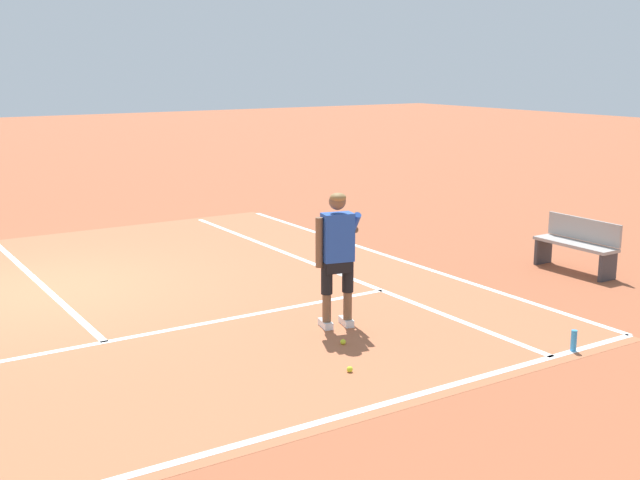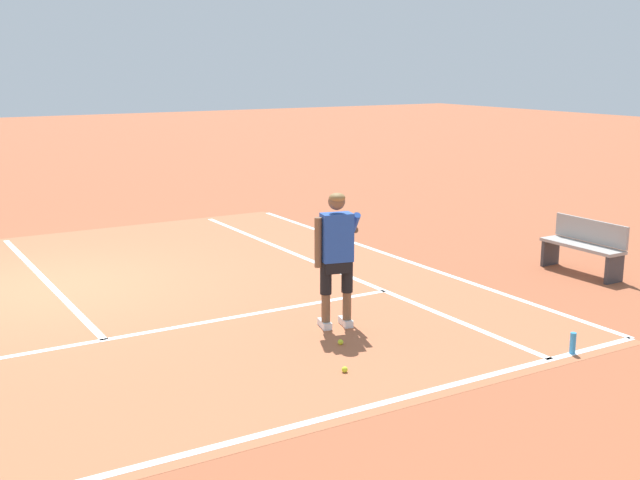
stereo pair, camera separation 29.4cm
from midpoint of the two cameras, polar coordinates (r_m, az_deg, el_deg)
ground_plane at (r=12.53m, az=-17.90°, el=-3.18°), size 80.00×80.00×0.00m
court_inner_surface at (r=11.46m, az=-16.58°, el=-4.53°), size 10.98×10.01×0.00m
line_baseline at (r=7.20m, az=-6.54°, el=-14.45°), size 10.98×0.10×0.01m
line_service at (r=9.99m, az=-14.25°, el=-6.90°), size 8.23×0.10×0.01m
line_centre_service at (r=12.97m, az=-18.38°, el=-2.67°), size 0.10×6.40×0.01m
line_singles_right at (r=13.02m, az=1.19°, el=-1.96°), size 0.10×9.61×0.01m
line_doubles_right at (r=13.78m, az=6.04°, el=-1.22°), size 0.10×9.61×0.01m
tennis_player at (r=9.91m, az=2.03°, el=-0.74°), size 0.83×1.06×1.71m
tennis_ball_near_feet at (r=8.73m, az=2.74°, el=-9.18°), size 0.07×0.07×0.07m
tennis_ball_by_baseline at (r=9.54m, az=2.36°, el=-7.27°), size 0.07×0.07×0.07m
courtside_bench at (r=13.30m, az=18.87°, el=-0.36°), size 0.40×1.40×0.85m
water_bottle at (r=9.71m, az=18.37°, el=-6.98°), size 0.07×0.07×0.25m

